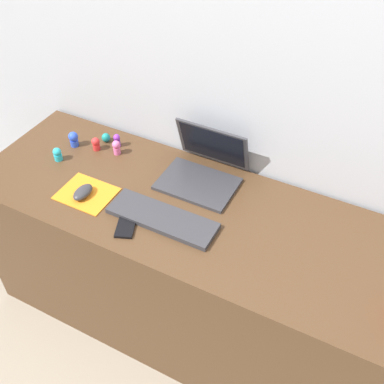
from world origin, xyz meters
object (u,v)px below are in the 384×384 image
at_px(mouse, 83,192).
at_px(toy_figurine_teal, 106,138).
at_px(toy_figurine_red, 96,144).
at_px(laptop, 204,166).
at_px(keyboard, 162,218).
at_px(toy_figurine_cyan, 58,154).
at_px(toy_figurine_purple, 117,140).
at_px(toy_figurine_pink, 116,147).
at_px(toy_figurine_blue, 74,139).
at_px(cell_phone, 126,224).

xyz_separation_m(mouse, toy_figurine_teal, (-0.13, 0.33, -0.00)).
xyz_separation_m(toy_figurine_red, toy_figurine_teal, (0.00, 0.07, -0.01)).
distance_m(laptop, keyboard, 0.29).
xyz_separation_m(toy_figurine_cyan, toy_figurine_purple, (0.17, 0.19, 0.00)).
bearing_deg(mouse, toy_figurine_pink, 97.25).
bearing_deg(laptop, toy_figurine_blue, -172.86).
distance_m(mouse, toy_figurine_purple, 0.33).
xyz_separation_m(toy_figurine_red, toy_figurine_blue, (-0.10, -0.02, 0.01)).
bearing_deg(mouse, keyboard, 5.00).
height_order(keyboard, toy_figurine_teal, toy_figurine_teal).
bearing_deg(laptop, toy_figurine_purple, 178.75).
xyz_separation_m(mouse, toy_figurine_purple, (-0.06, 0.33, 0.01)).
height_order(mouse, toy_figurine_teal, toy_figurine_teal).
relative_size(mouse, toy_figurine_red, 1.63).
xyz_separation_m(toy_figurine_cyan, toy_figurine_pink, (0.19, 0.15, 0.00)).
xyz_separation_m(toy_figurine_purple, toy_figurine_pink, (0.03, -0.05, 0.00)).
xyz_separation_m(mouse, cell_phone, (0.23, -0.05, -0.02)).
relative_size(cell_phone, toy_figurine_blue, 1.86).
height_order(laptop, cell_phone, laptop).
xyz_separation_m(laptop, cell_phone, (-0.13, -0.37, -0.05)).
bearing_deg(toy_figurine_pink, laptop, 5.22).
bearing_deg(toy_figurine_cyan, cell_phone, -22.03).
bearing_deg(cell_phone, toy_figurine_cyan, 136.36).
xyz_separation_m(toy_figurine_blue, toy_figurine_teal, (0.10, 0.09, -0.02)).
height_order(mouse, toy_figurine_cyan, toy_figurine_cyan).
xyz_separation_m(cell_phone, toy_figurine_red, (-0.36, 0.32, 0.03)).
relative_size(toy_figurine_cyan, toy_figurine_purple, 0.98).
height_order(laptop, toy_figurine_purple, laptop).
distance_m(laptop, cell_phone, 0.40).
xyz_separation_m(cell_phone, toy_figurine_blue, (-0.46, 0.30, 0.03)).
relative_size(laptop, mouse, 3.12).
height_order(keyboard, toy_figurine_pink, toy_figurine_pink).
distance_m(laptop, toy_figurine_cyan, 0.62).
bearing_deg(toy_figurine_teal, toy_figurine_purple, -4.10).
distance_m(toy_figurine_purple, toy_figurine_teal, 0.06).
xyz_separation_m(keyboard, toy_figurine_purple, (-0.40, 0.30, 0.02)).
bearing_deg(toy_figurine_red, toy_figurine_cyan, -127.12).
relative_size(toy_figurine_purple, toy_figurine_teal, 1.45).
relative_size(keyboard, toy_figurine_purple, 6.85).
bearing_deg(keyboard, laptop, 84.56).
bearing_deg(toy_figurine_cyan, toy_figurine_pink, 37.19).
height_order(cell_phone, toy_figurine_cyan, toy_figurine_cyan).
bearing_deg(toy_figurine_blue, mouse, -46.40).
relative_size(toy_figurine_red, toy_figurine_teal, 1.42).
height_order(cell_phone, toy_figurine_blue, toy_figurine_blue).
bearing_deg(toy_figurine_red, keyboard, -27.02).
distance_m(toy_figurine_blue, toy_figurine_pink, 0.20).
bearing_deg(toy_figurine_red, toy_figurine_teal, 86.62).
xyz_separation_m(toy_figurine_purple, toy_figurine_blue, (-0.17, -0.08, 0.01)).
relative_size(toy_figurine_purple, toy_figurine_pink, 0.93).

